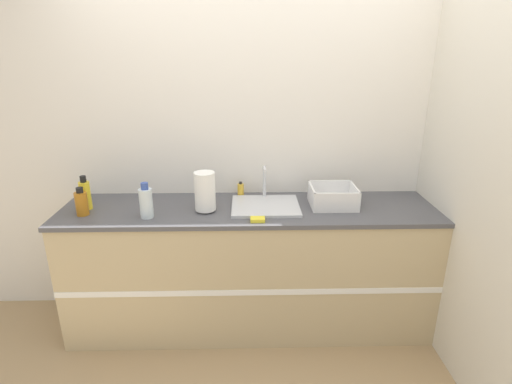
{
  "coord_description": "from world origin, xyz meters",
  "views": [
    {
      "loc": [
        -0.02,
        -2.22,
        1.93
      ],
      "look_at": [
        0.04,
        0.27,
        1.04
      ],
      "focal_mm": 28.0,
      "sensor_mm": 36.0,
      "label": 1
    }
  ],
  "objects_px": {
    "bottle_amber": "(82,203)",
    "bottle_yellow": "(85,195)",
    "sink": "(265,205)",
    "soap_dispenser": "(241,190)",
    "paper_towel_roll": "(205,192)",
    "bottle_clear": "(146,202)",
    "dish_rack": "(333,198)"
  },
  "relations": [
    {
      "from": "bottle_amber",
      "to": "bottle_yellow",
      "type": "bearing_deg",
      "value": 96.59
    },
    {
      "from": "sink",
      "to": "bottle_yellow",
      "type": "xyz_separation_m",
      "value": [
        -1.2,
        -0.0,
        0.08
      ]
    },
    {
      "from": "bottle_yellow",
      "to": "soap_dispenser",
      "type": "relative_size",
      "value": 2.09
    },
    {
      "from": "paper_towel_roll",
      "to": "bottle_yellow",
      "type": "bearing_deg",
      "value": 175.99
    },
    {
      "from": "paper_towel_roll",
      "to": "soap_dispenser",
      "type": "distance_m",
      "value": 0.37
    },
    {
      "from": "sink",
      "to": "bottle_clear",
      "type": "height_order",
      "value": "sink"
    },
    {
      "from": "paper_towel_roll",
      "to": "bottle_clear",
      "type": "relative_size",
      "value": 1.15
    },
    {
      "from": "sink",
      "to": "paper_towel_roll",
      "type": "height_order",
      "value": "paper_towel_roll"
    },
    {
      "from": "bottle_amber",
      "to": "soap_dispenser",
      "type": "bearing_deg",
      "value": 17.66
    },
    {
      "from": "sink",
      "to": "soap_dispenser",
      "type": "bearing_deg",
      "value": 128.17
    },
    {
      "from": "bottle_yellow",
      "to": "bottle_clear",
      "type": "bearing_deg",
      "value": -19.39
    },
    {
      "from": "paper_towel_roll",
      "to": "dish_rack",
      "type": "height_order",
      "value": "paper_towel_roll"
    },
    {
      "from": "sink",
      "to": "bottle_yellow",
      "type": "height_order",
      "value": "sink"
    },
    {
      "from": "sink",
      "to": "paper_towel_roll",
      "type": "xyz_separation_m",
      "value": [
        -0.4,
        -0.06,
        0.12
      ]
    },
    {
      "from": "dish_rack",
      "to": "soap_dispenser",
      "type": "xyz_separation_m",
      "value": [
        -0.63,
        0.19,
        0.0
      ]
    },
    {
      "from": "bottle_clear",
      "to": "paper_towel_roll",
      "type": "bearing_deg",
      "value": 15.1
    },
    {
      "from": "paper_towel_roll",
      "to": "dish_rack",
      "type": "distance_m",
      "value": 0.87
    },
    {
      "from": "paper_towel_roll",
      "to": "bottle_amber",
      "type": "distance_m",
      "value": 0.79
    },
    {
      "from": "bottle_clear",
      "to": "bottle_amber",
      "type": "distance_m",
      "value": 0.43
    },
    {
      "from": "bottle_clear",
      "to": "soap_dispenser",
      "type": "bearing_deg",
      "value": 32.3
    },
    {
      "from": "dish_rack",
      "to": "bottle_yellow",
      "type": "relative_size",
      "value": 1.33
    },
    {
      "from": "bottle_yellow",
      "to": "paper_towel_roll",
      "type": "bearing_deg",
      "value": -4.01
    },
    {
      "from": "bottle_clear",
      "to": "bottle_amber",
      "type": "xyz_separation_m",
      "value": [
        -0.43,
        0.05,
        -0.02
      ]
    },
    {
      "from": "paper_towel_roll",
      "to": "soap_dispenser",
      "type": "bearing_deg",
      "value": 50.37
    },
    {
      "from": "paper_towel_roll",
      "to": "soap_dispenser",
      "type": "xyz_separation_m",
      "value": [
        0.23,
        0.28,
        -0.09
      ]
    },
    {
      "from": "paper_towel_roll",
      "to": "dish_rack",
      "type": "xyz_separation_m",
      "value": [
        0.86,
        0.08,
        -0.09
      ]
    },
    {
      "from": "paper_towel_roll",
      "to": "bottle_yellow",
      "type": "relative_size",
      "value": 1.15
    },
    {
      "from": "bottle_amber",
      "to": "bottle_clear",
      "type": "bearing_deg",
      "value": -6.71
    },
    {
      "from": "sink",
      "to": "bottle_clear",
      "type": "distance_m",
      "value": 0.78
    },
    {
      "from": "bottle_clear",
      "to": "dish_rack",
      "type": "bearing_deg",
      "value": 8.43
    },
    {
      "from": "paper_towel_roll",
      "to": "bottle_amber",
      "type": "bearing_deg",
      "value": -176.53
    },
    {
      "from": "dish_rack",
      "to": "bottle_amber",
      "type": "height_order",
      "value": "bottle_amber"
    }
  ]
}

